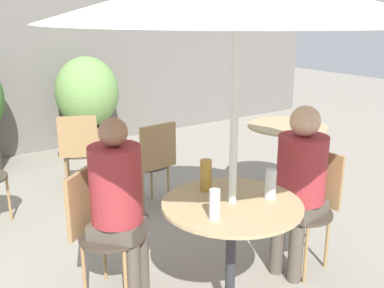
% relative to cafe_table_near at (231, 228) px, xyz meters
% --- Properties ---
extents(storefront_wall, '(10.00, 0.06, 3.00)m').
position_rel_cafe_table_near_xyz_m(storefront_wall, '(-0.16, 4.05, 0.92)').
color(storefront_wall, slate).
rests_on(storefront_wall, ground_plane).
extents(cafe_table_near, '(0.81, 0.81, 0.74)m').
position_rel_cafe_table_near_xyz_m(cafe_table_near, '(0.00, 0.00, 0.00)').
color(cafe_table_near, '#2D2D33').
rests_on(cafe_table_near, ground_plane).
extents(cafe_table_far, '(0.76, 0.76, 0.74)m').
position_rel_cafe_table_near_xyz_m(cafe_table_far, '(1.59, 1.10, -0.01)').
color(cafe_table_far, '#2D2D33').
rests_on(cafe_table_far, ground_plane).
extents(bistro_chair_0, '(0.45, 0.43, 0.84)m').
position_rel_cafe_table_near_xyz_m(bistro_chair_0, '(0.84, 0.14, -0.07)').
color(bistro_chair_0, '#42382D').
rests_on(bistro_chair_0, ground_plane).
extents(bistro_chair_1, '(0.49, 0.49, 0.84)m').
position_rel_cafe_table_near_xyz_m(bistro_chair_1, '(-0.54, 0.66, -0.07)').
color(bistro_chair_1, '#42382D').
rests_on(bistro_chair_1, ground_plane).
extents(bistro_chair_3, '(0.43, 0.44, 0.84)m').
position_rel_cafe_table_near_xyz_m(bistro_chair_3, '(0.37, 1.57, -0.07)').
color(bistro_chair_3, '#42382D').
rests_on(bistro_chair_3, ground_plane).
extents(bistro_chair_4, '(0.47, 0.48, 0.84)m').
position_rel_cafe_table_near_xyz_m(bistro_chair_4, '(-0.04, 2.28, -0.07)').
color(bistro_chair_4, '#42382D').
rests_on(bistro_chair_4, ground_plane).
extents(seated_person_0, '(0.37, 0.33, 1.20)m').
position_rel_cafe_table_near_xyz_m(seated_person_0, '(0.69, 0.12, 0.13)').
color(seated_person_0, brown).
rests_on(seated_person_0, ground_plane).
extents(seated_person_1, '(0.41, 0.41, 1.19)m').
position_rel_cafe_table_near_xyz_m(seated_person_1, '(-0.45, 0.54, 0.12)').
color(seated_person_1, brown).
rests_on(seated_person_1, ground_plane).
extents(beer_glass_0, '(0.06, 0.06, 0.16)m').
position_rel_cafe_table_near_xyz_m(beer_glass_0, '(-0.21, -0.11, 0.24)').
color(beer_glass_0, silver).
rests_on(beer_glass_0, cafe_table_near).
extents(beer_glass_1, '(0.07, 0.07, 0.18)m').
position_rel_cafe_table_near_xyz_m(beer_glass_1, '(0.22, -0.08, 0.25)').
color(beer_glass_1, silver).
rests_on(beer_glass_1, cafe_table_near).
extents(beer_glass_2, '(0.07, 0.07, 0.19)m').
position_rel_cafe_table_near_xyz_m(beer_glass_2, '(-0.01, 0.23, 0.26)').
color(beer_glass_2, '#B28433').
rests_on(beer_glass_2, cafe_table_near).
extents(potted_plant_1, '(0.80, 0.80, 1.25)m').
position_rel_cafe_table_near_xyz_m(potted_plant_1, '(0.60, 3.60, 0.14)').
color(potted_plant_1, '#93664C').
rests_on(potted_plant_1, ground_plane).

